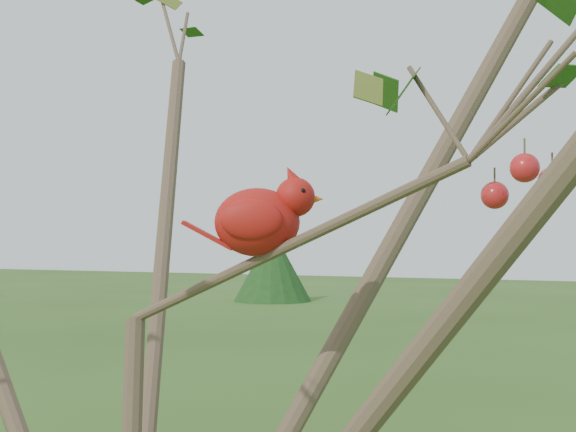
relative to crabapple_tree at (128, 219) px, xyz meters
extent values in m
sphere|color=red|center=(0.63, 0.11, 0.05)|extent=(0.04, 0.04, 0.04)
sphere|color=red|center=(0.55, 0.12, 0.03)|extent=(0.04, 0.04, 0.04)
sphere|color=red|center=(0.60, 0.07, 0.07)|extent=(0.04, 0.04, 0.04)
ellipsoid|color=red|center=(0.18, 0.10, 0.00)|extent=(0.17, 0.15, 0.11)
sphere|color=red|center=(0.23, 0.13, 0.04)|extent=(0.08, 0.08, 0.06)
cone|color=red|center=(0.23, 0.13, 0.07)|extent=(0.06, 0.05, 0.05)
cone|color=#D85914|center=(0.26, 0.14, 0.03)|extent=(0.03, 0.03, 0.02)
ellipsoid|color=black|center=(0.25, 0.14, 0.03)|extent=(0.03, 0.04, 0.03)
cube|color=red|center=(0.10, 0.07, -0.03)|extent=(0.09, 0.06, 0.05)
ellipsoid|color=red|center=(0.16, 0.14, 0.00)|extent=(0.10, 0.07, 0.06)
ellipsoid|color=red|center=(0.19, 0.06, 0.00)|extent=(0.10, 0.07, 0.06)
cylinder|color=#463425|center=(-10.97, 22.80, -1.02)|extent=(0.33, 0.33, 2.21)
cone|color=#173613|center=(-10.97, 22.80, -0.92)|extent=(2.58, 2.58, 2.39)
camera|label=1|loc=(0.77, -1.04, -0.03)|focal=50.00mm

